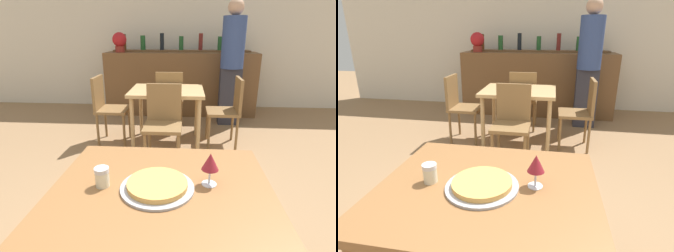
{
  "view_description": "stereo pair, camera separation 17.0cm",
  "coord_description": "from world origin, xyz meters",
  "views": [
    {
      "loc": [
        0.1,
        -1.05,
        1.39
      ],
      "look_at": [
        -0.01,
        0.55,
        0.82
      ],
      "focal_mm": 28.0,
      "sensor_mm": 36.0,
      "label": 1
    },
    {
      "loc": [
        0.27,
        -1.02,
        1.39
      ],
      "look_at": [
        -0.01,
        0.55,
        0.82
      ],
      "focal_mm": 28.0,
      "sensor_mm": 36.0,
      "label": 2
    }
  ],
  "objects": [
    {
      "name": "wine_glass",
      "position": [
        0.22,
        0.03,
        0.83
      ],
      "size": [
        0.08,
        0.08,
        0.16
      ],
      "color": "silver",
      "rests_on": "dining_table_near"
    },
    {
      "name": "bar_back_shelf",
      "position": [
        0.02,
        3.77,
        1.15
      ],
      "size": [
        2.39,
        0.24,
        0.33
      ],
      "color": "brown",
      "rests_on": "bar_counter"
    },
    {
      "name": "potted_plant",
      "position": [
        -1.05,
        3.58,
        1.26
      ],
      "size": [
        0.24,
        0.24,
        0.33
      ],
      "color": "maroon",
      "rests_on": "bar_counter"
    },
    {
      "name": "bar_counter",
      "position": [
        0.0,
        3.63,
        0.54
      ],
      "size": [
        2.6,
        0.56,
        1.08
      ],
      "color": "brown",
      "rests_on": "ground_plane"
    },
    {
      "name": "chair_far_side_front",
      "position": [
        -0.14,
        1.64,
        0.51
      ],
      "size": [
        0.4,
        0.4,
        0.88
      ],
      "color": "olive",
      "rests_on": "ground_plane"
    },
    {
      "name": "chair_far_side_left",
      "position": [
        -0.92,
        2.18,
        0.51
      ],
      "size": [
        0.4,
        0.4,
        0.88
      ],
      "rotation": [
        0.0,
        0.0,
        1.57
      ],
      "color": "olive",
      "rests_on": "ground_plane"
    },
    {
      "name": "cheese_shaker",
      "position": [
        -0.27,
        -0.02,
        0.77
      ],
      "size": [
        0.07,
        0.07,
        0.09
      ],
      "color": "beige",
      "rests_on": "dining_table_near"
    },
    {
      "name": "dining_table_near",
      "position": [
        0.0,
        0.0,
        0.64
      ],
      "size": [
        1.01,
        0.85,
        0.72
      ],
      "color": "brown",
      "rests_on": "ground_plane"
    },
    {
      "name": "dining_table_far",
      "position": [
        -0.14,
        2.18,
        0.63
      ],
      "size": [
        0.91,
        0.74,
        0.73
      ],
      "color": "tan",
      "rests_on": "ground_plane"
    },
    {
      "name": "wall_back",
      "position": [
        0.0,
        4.13,
        1.4
      ],
      "size": [
        8.0,
        0.05,
        2.8
      ],
      "color": "silver",
      "rests_on": "ground_plane"
    },
    {
      "name": "chair_far_side_back",
      "position": [
        -0.14,
        2.72,
        0.51
      ],
      "size": [
        0.4,
        0.4,
        0.88
      ],
      "rotation": [
        0.0,
        0.0,
        3.14
      ],
      "color": "olive",
      "rests_on": "ground_plane"
    },
    {
      "name": "person_standing",
      "position": [
        0.78,
        3.05,
        1.01
      ],
      "size": [
        0.34,
        0.34,
        1.85
      ],
      "color": "#2D2D38",
      "rests_on": "ground_plane"
    },
    {
      "name": "pizza_tray",
      "position": [
        -0.02,
        -0.02,
        0.74
      ],
      "size": [
        0.34,
        0.34,
        0.04
      ],
      "color": "#A3A3A8",
      "rests_on": "dining_table_near"
    },
    {
      "name": "chair_far_side_right",
      "position": [
        0.65,
        2.18,
        0.51
      ],
      "size": [
        0.4,
        0.4,
        0.88
      ],
      "rotation": [
        0.0,
        0.0,
        -1.57
      ],
      "color": "olive",
      "rests_on": "ground_plane"
    }
  ]
}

